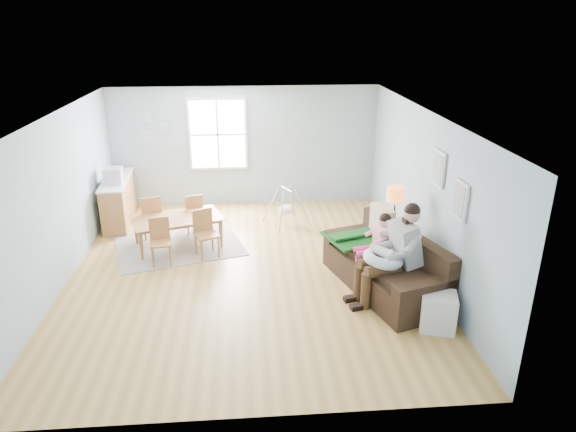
{
  "coord_description": "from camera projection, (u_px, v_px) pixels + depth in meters",
  "views": [
    {
      "loc": [
        0.06,
        -7.97,
        4.13
      ],
      "look_at": [
        0.7,
        -0.0,
        1.0
      ],
      "focal_mm": 32.0,
      "sensor_mm": 36.0,
      "label": 1
    }
  ],
  "objects": [
    {
      "name": "father",
      "position": [
        394.0,
        251.0,
        7.71
      ],
      "size": [
        1.18,
        0.67,
        1.57
      ],
      "color": "#98989B",
      "rests_on": "sofa"
    },
    {
      "name": "room",
      "position": [
        244.0,
        133.0,
        8.01
      ],
      "size": [
        8.4,
        9.4,
        3.9
      ],
      "color": "olive"
    },
    {
      "name": "chair_nw",
      "position": [
        152.0,
        215.0,
        10.02
      ],
      "size": [
        0.5,
        0.5,
        0.89
      ],
      "color": "#A36638",
      "rests_on": "rug"
    },
    {
      "name": "wall_plates",
      "position": [
        153.0,
        127.0,
        11.3
      ],
      "size": [
        0.67,
        0.02,
        0.66
      ],
      "color": "#899BA4",
      "rests_on": "room"
    },
    {
      "name": "chair_se",
      "position": [
        205.0,
        230.0,
        9.31
      ],
      "size": [
        0.52,
        0.52,
        0.87
      ],
      "color": "#A36638",
      "rests_on": "rug"
    },
    {
      "name": "dining_table",
      "position": [
        178.0,
        232.0,
        9.75
      ],
      "size": [
        1.84,
        1.38,
        0.58
      ],
      "primitive_type": "imported",
      "rotation": [
        0.0,
        0.0,
        0.32
      ],
      "color": "brown",
      "rests_on": "rug"
    },
    {
      "name": "infant",
      "position": [
        381.0,
        251.0,
        7.67
      ],
      "size": [
        0.34,
        0.41,
        0.16
      ],
      "color": "silver",
      "rests_on": "nursing_pillow"
    },
    {
      "name": "green_throw",
      "position": [
        359.0,
        237.0,
        8.77
      ],
      "size": [
        1.29,
        1.17,
        0.04
      ],
      "primitive_type": "cube",
      "rotation": [
        0.0,
        0.0,
        0.34
      ],
      "color": "#135416",
      "rests_on": "sofa"
    },
    {
      "name": "beige_pillow",
      "position": [
        382.0,
        223.0,
        8.65
      ],
      "size": [
        0.32,
        0.59,
        0.57
      ],
      "primitive_type": "cube",
      "rotation": [
        0.0,
        0.0,
        0.3
      ],
      "color": "tan",
      "rests_on": "sofa"
    },
    {
      "name": "window",
      "position": [
        218.0,
        134.0,
        11.46
      ],
      "size": [
        1.32,
        0.08,
        1.62
      ],
      "color": "silver",
      "rests_on": "room"
    },
    {
      "name": "baby_swing",
      "position": [
        287.0,
        209.0,
        10.73
      ],
      "size": [
        1.03,
        1.04,
        0.8
      ],
      "color": "#B2B2B7",
      "rests_on": "room"
    },
    {
      "name": "toddler",
      "position": [
        377.0,
        237.0,
        8.21
      ],
      "size": [
        0.66,
        0.41,
        0.98
      ],
      "color": "white",
      "rests_on": "sofa"
    },
    {
      "name": "storage_cube",
      "position": [
        437.0,
        311.0,
        7.18
      ],
      "size": [
        0.58,
        0.54,
        0.53
      ],
      "color": "silver",
      "rests_on": "room"
    },
    {
      "name": "floor_lamp",
      "position": [
        395.0,
        201.0,
        8.64
      ],
      "size": [
        0.29,
        0.29,
        1.46
      ],
      "color": "black",
      "rests_on": "room"
    },
    {
      "name": "rug",
      "position": [
        180.0,
        246.0,
        9.85
      ],
      "size": [
        2.68,
        2.3,
        0.01
      ],
      "primitive_type": "cube",
      "rotation": [
        0.0,
        0.0,
        0.28
      ],
      "color": "gray",
      "rests_on": "room"
    },
    {
      "name": "pictures",
      "position": [
        449.0,
        183.0,
        7.47
      ],
      "size": [
        0.05,
        1.34,
        0.74
      ],
      "color": "silver",
      "rests_on": "room"
    },
    {
      "name": "chair_sw",
      "position": [
        160.0,
        238.0,
        9.06
      ],
      "size": [
        0.43,
        0.43,
        0.82
      ],
      "color": "#A36638",
      "rests_on": "rug"
    },
    {
      "name": "chair_ne",
      "position": [
        194.0,
        211.0,
        10.32
      ],
      "size": [
        0.47,
        0.47,
        0.82
      ],
      "color": "#A36638",
      "rests_on": "rug"
    },
    {
      "name": "monitor",
      "position": [
        113.0,
        176.0,
        10.31
      ],
      "size": [
        0.37,
        0.35,
        0.33
      ],
      "color": "#B2B2B7",
      "rests_on": "counter"
    },
    {
      "name": "counter",
      "position": [
        119.0,
        200.0,
        10.84
      ],
      "size": [
        0.62,
        1.75,
        0.96
      ],
      "color": "brown",
      "rests_on": "room"
    },
    {
      "name": "sofa",
      "position": [
        387.0,
        269.0,
        8.23
      ],
      "size": [
        1.68,
        2.54,
        0.95
      ],
      "color": "black",
      "rests_on": "room"
    },
    {
      "name": "nursing_pillow",
      "position": [
        383.0,
        258.0,
        7.68
      ],
      "size": [
        0.72,
        0.71,
        0.25
      ],
      "primitive_type": "torus",
      "rotation": [
        0.0,
        0.14,
        0.18
      ],
      "color": "#CADFFD",
      "rests_on": "father"
    }
  ]
}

